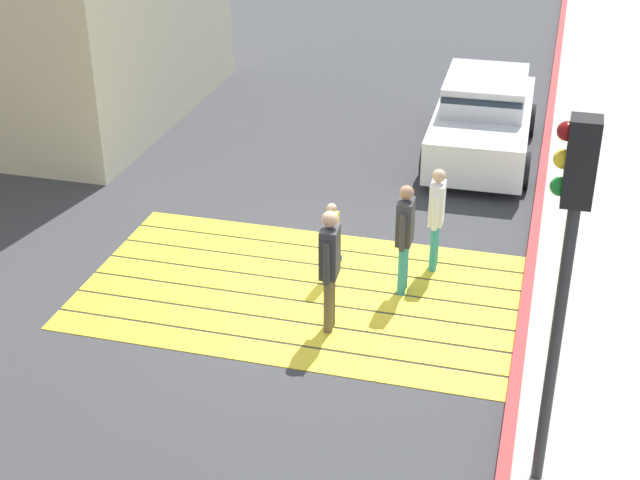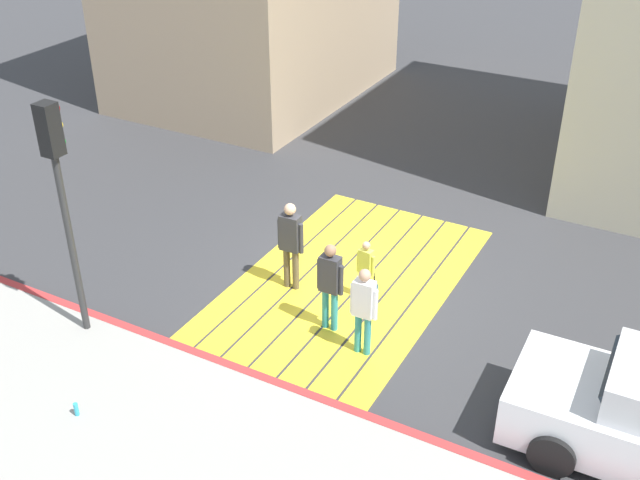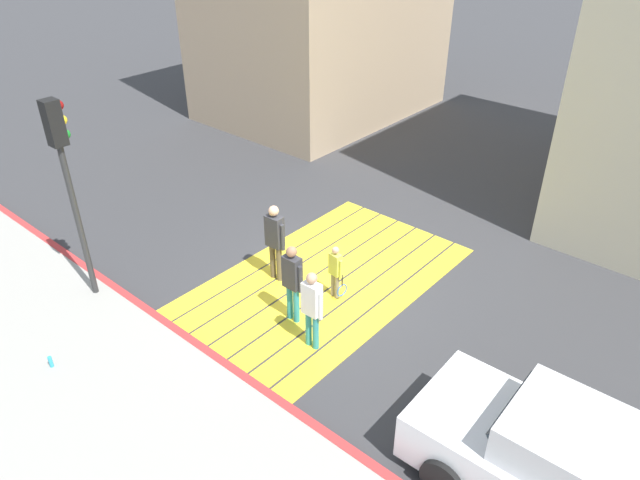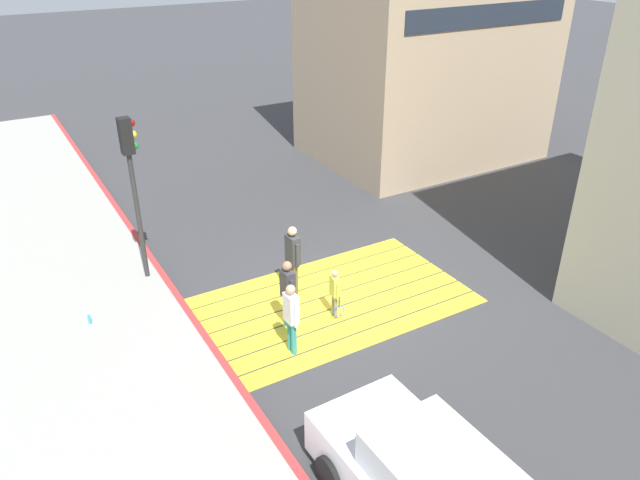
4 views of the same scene
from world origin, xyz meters
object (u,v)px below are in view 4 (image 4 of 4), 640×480
pedestrian_child_with_racket (335,291)px  pedestrian_adult_side (288,290)px  pedestrian_adult_trailing (293,255)px  pedestrian_adult_lead (291,314)px  traffic_light_corner (132,168)px  water_bottle (90,319)px

pedestrian_child_with_racket → pedestrian_adult_side: bearing=172.1°
pedestrian_adult_trailing → pedestrian_child_with_racket: pedestrian_adult_trailing is taller
pedestrian_adult_lead → pedestrian_child_with_racket: 1.62m
traffic_light_corner → pedestrian_adult_side: size_ratio=2.48×
pedestrian_adult_lead → traffic_light_corner: bearing=111.8°
pedestrian_adult_trailing → pedestrian_adult_side: size_ratio=1.05×
pedestrian_adult_side → pedestrian_child_with_racket: bearing=-7.9°
traffic_light_corner → pedestrian_adult_lead: traffic_light_corner is taller
traffic_light_corner → pedestrian_child_with_racket: 5.54m
water_bottle → pedestrian_adult_trailing: (4.65, -1.01, 0.82)m
pedestrian_adult_lead → pedestrian_child_with_racket: bearing=23.8°
water_bottle → pedestrian_adult_side: size_ratio=0.13×
traffic_light_corner → water_bottle: 3.59m
water_bottle → pedestrian_adult_lead: (3.52, -3.05, 0.74)m
pedestrian_adult_side → pedestrian_child_with_racket: pedestrian_adult_side is taller
pedestrian_child_with_racket → water_bottle: bearing=154.2°
traffic_light_corner → pedestrian_adult_lead: (1.79, -4.47, -2.07)m
pedestrian_adult_trailing → pedestrian_child_with_racket: (0.33, -1.40, -0.36)m
pedestrian_adult_trailing → pedestrian_child_with_racket: bearing=-76.9°
traffic_light_corner → pedestrian_adult_lead: 5.24m
pedestrian_adult_trailing → pedestrian_adult_lead: bearing=-119.0°
pedestrian_child_with_racket → pedestrian_adult_lead: bearing=-156.2°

